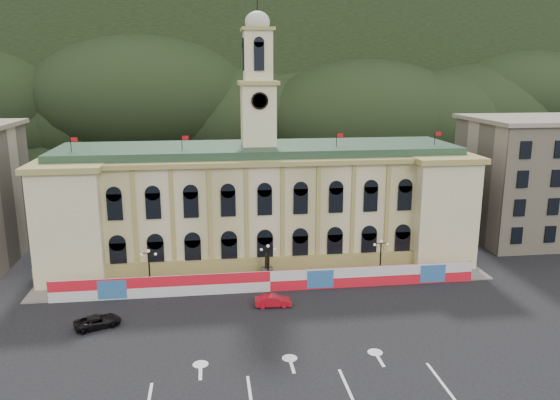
{
  "coord_description": "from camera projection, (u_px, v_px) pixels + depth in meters",
  "views": [
    {
      "loc": [
        -6.77,
        -44.7,
        25.39
      ],
      "look_at": [
        1.58,
        18.0,
        10.32
      ],
      "focal_mm": 35.0,
      "sensor_mm": 36.0,
      "label": 1
    }
  ],
  "objects": [
    {
      "name": "ground",
      "position": [
        289.0,
        355.0,
        49.86
      ],
      "size": [
        260.0,
        260.0,
        0.0
      ],
      "primitive_type": "plane",
      "color": "black",
      "rests_on": "ground"
    },
    {
      "name": "lane_markings",
      "position": [
        298.0,
        386.0,
        45.04
      ],
      "size": [
        26.0,
        10.0,
        0.02
      ],
      "primitive_type": null,
      "color": "white",
      "rests_on": "ground"
    },
    {
      "name": "hill_ridge",
      "position": [
        229.0,
        91.0,
        162.98
      ],
      "size": [
        230.0,
        80.0,
        64.0
      ],
      "color": "black",
      "rests_on": "ground"
    },
    {
      "name": "city_hall",
      "position": [
        259.0,
        202.0,
        74.68
      ],
      "size": [
        56.2,
        17.6,
        37.1
      ],
      "color": "beige",
      "rests_on": "ground"
    },
    {
      "name": "side_building_right",
      "position": [
        538.0,
        179.0,
        83.05
      ],
      "size": [
        21.0,
        17.0,
        18.6
      ],
      "color": "#B9AC8F",
      "rests_on": "ground"
    },
    {
      "name": "hoarding_fence",
      "position": [
        270.0,
        281.0,
        64.11
      ],
      "size": [
        50.0,
        0.44,
        2.5
      ],
      "color": "red",
      "rests_on": "ground"
    },
    {
      "name": "pavement",
      "position": [
        267.0,
        282.0,
        66.96
      ],
      "size": [
        56.0,
        5.5,
        0.16
      ],
      "primitive_type": "cube",
      "color": "slate",
      "rests_on": "ground"
    },
    {
      "name": "statue",
      "position": [
        267.0,
        273.0,
        66.94
      ],
      "size": [
        1.4,
        1.4,
        3.72
      ],
      "color": "#595651",
      "rests_on": "ground"
    },
    {
      "name": "lamp_left",
      "position": [
        149.0,
        266.0,
        63.74
      ],
      "size": [
        1.96,
        0.44,
        5.15
      ],
      "color": "black",
      "rests_on": "ground"
    },
    {
      "name": "lamp_center",
      "position": [
        268.0,
        261.0,
        65.54
      ],
      "size": [
        1.96,
        0.44,
        5.15
      ],
      "color": "black",
      "rests_on": "ground"
    },
    {
      "name": "lamp_right",
      "position": [
        381.0,
        256.0,
        67.34
      ],
      "size": [
        1.96,
        0.44,
        5.15
      ],
      "color": "black",
      "rests_on": "ground"
    },
    {
      "name": "red_sedan",
      "position": [
        273.0,
        301.0,
        60.08
      ],
      "size": [
        1.75,
        4.15,
        1.33
      ],
      "primitive_type": "imported",
      "rotation": [
        0.0,
        0.0,
        1.53
      ],
      "color": "red",
      "rests_on": "ground"
    },
    {
      "name": "black_suv",
      "position": [
        98.0,
        321.0,
        55.18
      ],
      "size": [
        5.31,
        6.06,
        1.27
      ],
      "primitive_type": "imported",
      "rotation": [
        0.0,
        0.0,
        1.96
      ],
      "color": "black",
      "rests_on": "ground"
    }
  ]
}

